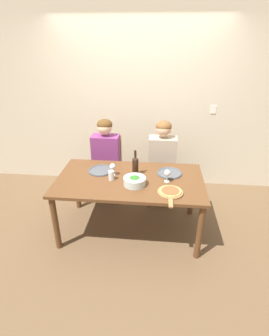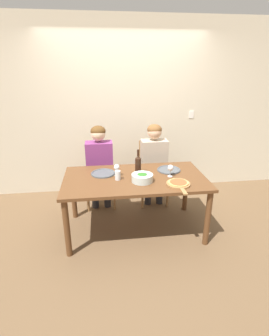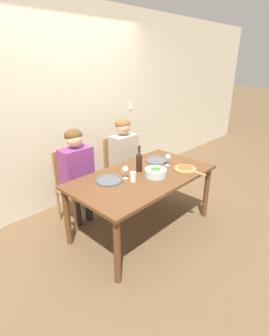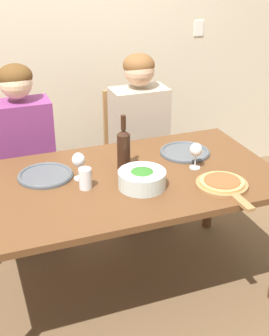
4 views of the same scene
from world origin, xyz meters
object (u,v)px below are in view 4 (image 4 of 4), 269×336
object	(u,v)px
person_man	(140,125)
dinner_plate_left	(45,175)
chair_left	(24,167)
person_woman	(23,141)
dinner_plate_right	(185,152)
pizza_on_board	(223,184)
chair_right	(134,150)
wine_glass_left	(79,161)
wine_glass_right	(196,151)
water_tumbler	(85,179)
broccoli_bowl	(142,179)
wine_bottle	(124,148)

from	to	relation	value
person_man	dinner_plate_left	world-z (taller)	person_man
chair_left	person_woman	xyz separation A→B (m)	(-0.00, -0.11, 0.24)
dinner_plate_right	pizza_on_board	xyz separation A→B (m)	(-0.00, -0.45, 0.01)
chair_right	person_man	world-z (taller)	person_man
person_woman	pizza_on_board	bearing A→B (deg)	-47.73
wine_glass_left	wine_glass_right	bearing A→B (deg)	-8.88
person_woman	dinner_plate_right	size ratio (longest dim) A/B	4.09
chair_left	water_tumbler	world-z (taller)	chair_left
broccoli_bowl	wine_glass_right	size ratio (longest dim) A/B	1.65
chair_left	person_woman	distance (m)	0.26
chair_right	water_tumbler	size ratio (longest dim) A/B	8.38
pizza_on_board	water_tumbler	distance (m)	0.71
person_man	dinner_plate_right	bearing A→B (deg)	-80.54
wine_glass_right	chair_left	bearing A→B (deg)	135.48
chair_right	dinner_plate_left	xyz separation A→B (m)	(-0.75, -0.65, 0.24)
broccoli_bowl	wine_glass_right	xyz separation A→B (m)	(0.36, 0.10, 0.06)
wine_bottle	wine_glass_right	world-z (taller)	wine_bottle
broccoli_bowl	water_tumbler	bearing A→B (deg)	162.65
person_woman	water_tumbler	bearing A→B (deg)	-73.86
broccoli_bowl	dinner_plate_right	size ratio (longest dim) A/B	0.83
dinner_plate_right	wine_glass_right	bearing A→B (deg)	-99.85
wine_glass_right	dinner_plate_right	bearing A→B (deg)	80.15
wine_bottle	water_tumbler	bearing A→B (deg)	-149.71
wine_glass_right	wine_bottle	bearing A→B (deg)	159.47
water_tumbler	chair_left	bearing A→B (deg)	104.08
person_man	water_tumbler	distance (m)	0.94
pizza_on_board	water_tumbler	world-z (taller)	water_tumbler
chair_left	pizza_on_board	world-z (taller)	chair_left
person_woman	broccoli_bowl	world-z (taller)	person_woman
chair_left	wine_glass_right	bearing A→B (deg)	-44.52
broccoli_bowl	water_tumbler	xyz separation A→B (m)	(-0.28, 0.09, 0.01)
dinner_plate_left	water_tumbler	world-z (taller)	water_tumbler
broccoli_bowl	dinner_plate_right	distance (m)	0.50
wine_glass_left	wine_glass_right	size ratio (longest dim) A/B	1.00
wine_glass_right	wine_glass_left	bearing A→B (deg)	171.12
person_man	broccoli_bowl	xyz separation A→B (m)	(-0.31, -0.82, 0.04)
chair_left	broccoli_bowl	distance (m)	1.09
dinner_plate_right	water_tumbler	world-z (taller)	water_tumbler
chair_left	water_tumbler	size ratio (longest dim) A/B	8.38
person_woman	pizza_on_board	distance (m)	1.31
person_man	pizza_on_board	world-z (taller)	person_man
person_man	pizza_on_board	xyz separation A→B (m)	(0.09, -0.97, 0.01)
chair_right	broccoli_bowl	bearing A→B (deg)	-108.15
chair_right	wine_glass_right	distance (m)	0.90
dinner_plate_left	water_tumbler	size ratio (longest dim) A/B	2.68
pizza_on_board	wine_glass_right	world-z (taller)	wine_glass_right
wine_bottle	dinner_plate_right	distance (m)	0.43
pizza_on_board	water_tumbler	xyz separation A→B (m)	(-0.67, 0.24, 0.04)
chair_right	dinner_plate_right	world-z (taller)	chair_right
water_tumbler	wine_glass_left	bearing A→B (deg)	91.78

